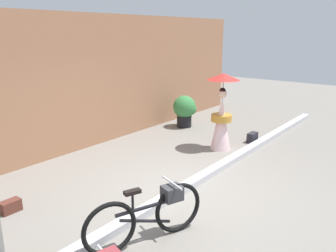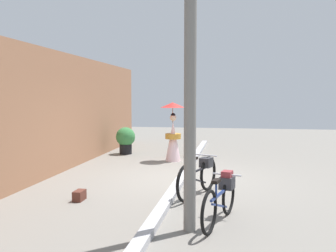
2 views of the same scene
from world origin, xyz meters
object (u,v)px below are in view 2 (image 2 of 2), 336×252
Objects in this scene: utility_pole at (190,69)px; potted_plant_by_door at (126,139)px; bicycle_far_side at (221,196)px; person_with_parasol at (173,132)px; bicycle_near_officer at (199,175)px; backpack_on_pavement at (80,195)px; backpack_spare at (189,152)px.

potted_plant_by_door is at bearing 23.50° from utility_pole.
bicycle_far_side is 2.10m from utility_pole.
utility_pole is (-5.96, -1.22, 1.50)m from person_with_parasol.
bicycle_near_officer is at bearing 1.38° from utility_pole.
bicycle_far_side is 0.34× the size of utility_pole.
potted_plant_by_door reaches higher than bicycle_far_side.
backpack_on_pavement is (0.75, 2.73, -0.31)m from bicycle_far_side.
bicycle_near_officer is at bearing -170.90° from backpack_spare.
utility_pole is at bearing -156.50° from potted_plant_by_door.
backpack_spare is (5.68, -1.45, 0.03)m from backpack_on_pavement.
bicycle_far_side is at bearing -42.55° from utility_pole.
bicycle_far_side is 4.88× the size of backpack_spare.
potted_plant_by_door is (6.56, 3.52, 0.12)m from bicycle_far_side.
backpack_spare is at bearing -22.01° from person_with_parasol.
person_with_parasol is at bearing 16.61° from bicycle_near_officer.
utility_pole reaches higher than bicycle_near_officer.
person_with_parasol reaches higher than backpack_on_pavement.
potted_plant_by_door is (5.03, 3.02, 0.12)m from bicycle_near_officer.
person_with_parasol is 4.90m from backpack_on_pavement.
backpack_on_pavement is 3.47m from utility_pole.
potted_plant_by_door is at bearing 86.67° from backpack_spare.
backpack_on_pavement is 0.90× the size of backpack_spare.
bicycle_near_officer is 4.94× the size of backpack_spare.
person_with_parasol is at bearing 17.05° from bicycle_far_side.
bicycle_near_officer is 1.01× the size of bicycle_far_side.
person_with_parasol is 0.38× the size of utility_pole.
bicycle_far_side is (-1.53, -0.50, -0.00)m from bicycle_near_officer.
bicycle_near_officer reaches higher than bicycle_far_side.
backpack_spare is (-0.13, -2.23, -0.40)m from potted_plant_by_door.
bicycle_far_side is at bearing -168.68° from backpack_spare.
potted_plant_by_door is at bearing 28.22° from bicycle_far_side.
bicycle_far_side is 6.57m from backpack_spare.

